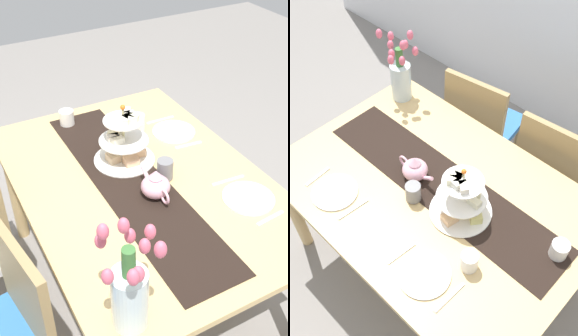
# 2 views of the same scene
# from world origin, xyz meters

# --- Properties ---
(ground_plane) EXTENTS (8.00, 8.00, 0.00)m
(ground_plane) POSITION_xyz_m (0.00, 0.00, 0.00)
(ground_plane) COLOR gray
(dining_table) EXTENTS (1.57, 1.08, 0.75)m
(dining_table) POSITION_xyz_m (0.00, 0.00, 0.66)
(dining_table) COLOR tan
(dining_table) RESTS_ON ground_plane
(chair_left) EXTENTS (0.48, 0.48, 0.91)m
(chair_left) POSITION_xyz_m (-0.31, 0.77, 0.50)
(chair_left) COLOR #9C8254
(chair_left) RESTS_ON ground_plane
(table_runner) EXTENTS (1.40, 0.31, 0.00)m
(table_runner) POSITION_xyz_m (0.00, 0.05, 0.76)
(table_runner) COLOR black
(table_runner) RESTS_ON dining_table
(tiered_cake_stand) EXTENTS (0.30, 0.30, 0.30)m
(tiered_cake_stand) POSITION_xyz_m (0.18, -0.00, 0.85)
(tiered_cake_stand) COLOR beige
(tiered_cake_stand) RESTS_ON table_runner
(teapot) EXTENTS (0.24, 0.13, 0.14)m
(teapot) POSITION_xyz_m (-0.14, 0.00, 0.81)
(teapot) COLOR #E5A8BC
(teapot) RESTS_ON table_runner
(tulip_vase) EXTENTS (0.22, 0.21, 0.44)m
(tulip_vase) POSITION_xyz_m (-0.65, 0.39, 0.92)
(tulip_vase) COLOR silver
(tulip_vase) RESTS_ON dining_table
(cream_jug) EXTENTS (0.08, 0.08, 0.08)m
(cream_jug) POSITION_xyz_m (0.63, 0.12, 0.80)
(cream_jug) COLOR white
(cream_jug) RESTS_ON dining_table
(dinner_plate_left) EXTENTS (0.23, 0.23, 0.01)m
(dinner_plate_left) POSITION_xyz_m (-0.35, -0.35, 0.76)
(dinner_plate_left) COLOR white
(dinner_plate_left) RESTS_ON dining_table
(fork_left) EXTENTS (0.03, 0.15, 0.01)m
(fork_left) POSITION_xyz_m (-0.49, -0.35, 0.76)
(fork_left) COLOR silver
(fork_left) RESTS_ON dining_table
(knife_left) EXTENTS (0.03, 0.17, 0.01)m
(knife_left) POSITION_xyz_m (-0.20, -0.35, 0.76)
(knife_left) COLOR silver
(knife_left) RESTS_ON dining_table
(dinner_plate_right) EXTENTS (0.23, 0.23, 0.01)m
(dinner_plate_right) POSITION_xyz_m (0.28, -0.35, 0.76)
(dinner_plate_right) COLOR white
(dinner_plate_right) RESTS_ON dining_table
(fork_right) EXTENTS (0.03, 0.15, 0.01)m
(fork_right) POSITION_xyz_m (0.14, -0.35, 0.76)
(fork_right) COLOR silver
(fork_right) RESTS_ON dining_table
(knife_right) EXTENTS (0.02, 0.17, 0.01)m
(knife_right) POSITION_xyz_m (0.43, -0.35, 0.76)
(knife_right) COLOR silver
(knife_right) RESTS_ON dining_table
(mug_grey) EXTENTS (0.08, 0.08, 0.09)m
(mug_grey) POSITION_xyz_m (-0.04, -0.10, 0.81)
(mug_grey) COLOR slate
(mug_grey) RESTS_ON table_runner
(mug_white_text) EXTENTS (0.08, 0.08, 0.09)m
(mug_white_text) POSITION_xyz_m (0.39, -0.19, 0.80)
(mug_white_text) COLOR white
(mug_white_text) RESTS_ON dining_table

